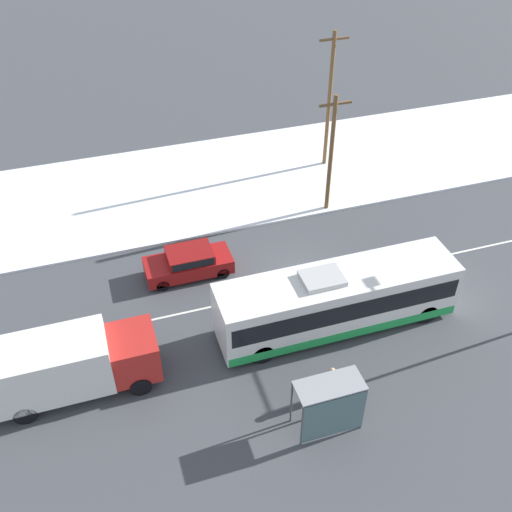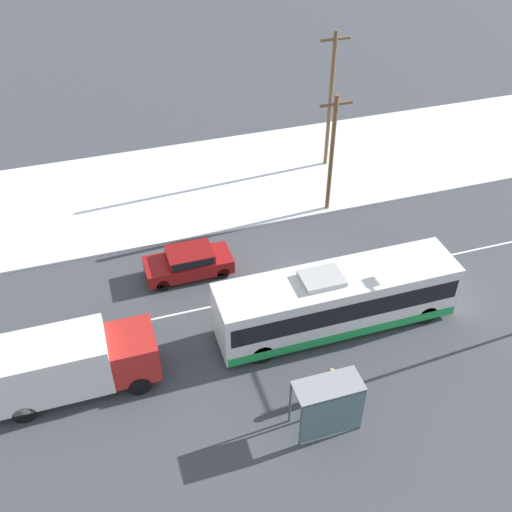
% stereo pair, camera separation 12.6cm
% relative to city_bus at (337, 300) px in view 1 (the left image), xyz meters
% --- Properties ---
extents(ground_plane, '(120.00, 120.00, 0.00)m').
position_rel_city_bus_xyz_m(ground_plane, '(-0.25, 2.81, -1.53)').
color(ground_plane, '#424449').
extents(snow_lot, '(80.00, 10.45, 0.12)m').
position_rel_city_bus_xyz_m(snow_lot, '(-0.25, 13.51, -1.47)').
color(snow_lot, white).
rests_on(snow_lot, ground_plane).
extents(lane_marking_center, '(60.00, 0.12, 0.00)m').
position_rel_city_bus_xyz_m(lane_marking_center, '(-0.25, 2.81, -1.53)').
color(lane_marking_center, silver).
rests_on(lane_marking_center, ground_plane).
extents(city_bus, '(10.92, 2.57, 3.13)m').
position_rel_city_bus_xyz_m(city_bus, '(0.00, 0.00, 0.00)').
color(city_bus, white).
rests_on(city_bus, ground_plane).
extents(box_truck, '(6.97, 2.30, 2.82)m').
position_rel_city_bus_xyz_m(box_truck, '(-11.82, -0.22, 0.05)').
color(box_truck, silver).
rests_on(box_truck, ground_plane).
extents(sedan_car, '(4.35, 1.80, 1.45)m').
position_rel_city_bus_xyz_m(sedan_car, '(-5.56, 5.48, -0.73)').
color(sedan_car, maroon).
rests_on(sedan_car, ground_plane).
extents(pedestrian_at_stop, '(0.62, 0.28, 1.73)m').
position_rel_city_bus_xyz_m(pedestrian_at_stop, '(-1.86, -3.77, -0.47)').
color(pedestrian_at_stop, '#23232D').
rests_on(pedestrian_at_stop, ground_plane).
extents(bus_shelter, '(2.58, 1.20, 2.40)m').
position_rel_city_bus_xyz_m(bus_shelter, '(-2.53, -5.21, 0.14)').
color(bus_shelter, gray).
rests_on(bus_shelter, ground_plane).
extents(utility_pole_roadside, '(1.80, 0.24, 7.05)m').
position_rel_city_bus_xyz_m(utility_pole_roadside, '(3.29, 8.70, 2.18)').
color(utility_pole_roadside, brown).
rests_on(utility_pole_roadside, ground_plane).
extents(utility_pole_snowlot, '(1.80, 0.24, 8.61)m').
position_rel_city_bus_xyz_m(utility_pole_snowlot, '(5.15, 13.43, 2.96)').
color(utility_pole_snowlot, brown).
rests_on(utility_pole_snowlot, ground_plane).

